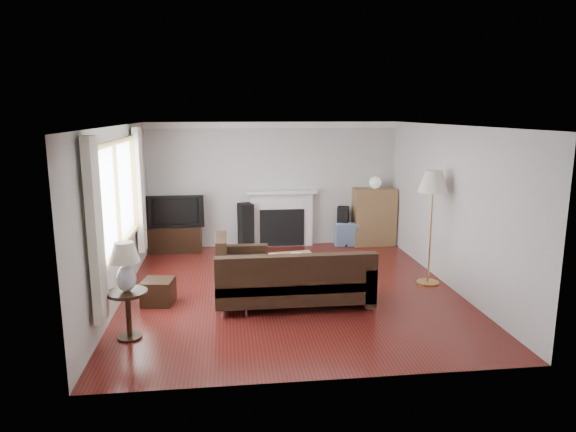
{
  "coord_description": "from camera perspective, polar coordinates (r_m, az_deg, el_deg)",
  "views": [
    {
      "loc": [
        -0.94,
        -7.48,
        2.7
      ],
      "look_at": [
        0.0,
        0.3,
        1.1
      ],
      "focal_mm": 32.0,
      "sensor_mm": 36.0,
      "label": 1
    }
  ],
  "objects": [
    {
      "name": "curtain_far",
      "position": [
        9.02,
        -16.15,
        2.79
      ],
      "size": [
        0.1,
        0.35,
        2.1
      ],
      "primitive_type": "cube",
      "color": "beige",
      "rests_on": "room"
    },
    {
      "name": "television",
      "position": [
        10.2,
        -12.33,
        0.62
      ],
      "size": [
        1.08,
        0.14,
        0.62
      ],
      "primitive_type": "imported",
      "color": "black",
      "rests_on": "tv_stand"
    },
    {
      "name": "footstool",
      "position": [
        7.63,
        -14.21,
        -8.15
      ],
      "size": [
        0.48,
        0.48,
        0.35
      ],
      "primitive_type": "cube",
      "rotation": [
        0.0,
        0.0,
        -0.15
      ],
      "color": "black",
      "rests_on": "ground"
    },
    {
      "name": "fireplace",
      "position": [
        10.4,
        -0.72,
        -0.26
      ],
      "size": [
        1.4,
        0.26,
        1.15
      ],
      "primitive_type": "cube",
      "color": "white",
      "rests_on": "room"
    },
    {
      "name": "bookshelf",
      "position": [
        10.65,
        9.54,
        -0.09
      ],
      "size": [
        0.85,
        0.4,
        1.17
      ],
      "primitive_type": "cube",
      "color": "olive",
      "rests_on": "ground"
    },
    {
      "name": "room",
      "position": [
        7.68,
        0.27,
        0.65
      ],
      "size": [
        5.1,
        5.6,
        2.54
      ],
      "color": "#571713",
      "rests_on": "ground"
    },
    {
      "name": "coffee_table",
      "position": [
        8.46,
        -0.36,
        -5.7
      ],
      "size": [
        1.05,
        0.66,
        0.38
      ],
      "primitive_type": "cube",
      "rotation": [
        0.0,
        0.0,
        0.13
      ],
      "color": "#946F46",
      "rests_on": "ground"
    },
    {
      "name": "speaker_left",
      "position": [
        10.27,
        -4.71,
        -1.12
      ],
      "size": [
        0.33,
        0.37,
        0.91
      ],
      "primitive_type": "cube",
      "rotation": [
        0.0,
        0.0,
        0.3
      ],
      "color": "black",
      "rests_on": "ground"
    },
    {
      "name": "window",
      "position": [
        7.52,
        -18.39,
        2.16
      ],
      "size": [
        0.12,
        2.74,
        1.54
      ],
      "primitive_type": "cube",
      "color": "olive",
      "rests_on": "room"
    },
    {
      "name": "table_lamp",
      "position": [
        6.38,
        -17.62,
        -5.46
      ],
      "size": [
        0.37,
        0.37,
        0.59
      ],
      "primitive_type": "cube",
      "color": "silver",
      "rests_on": "side_table"
    },
    {
      "name": "side_table",
      "position": [
        6.57,
        -17.3,
        -10.44
      ],
      "size": [
        0.48,
        0.48,
        0.6
      ],
      "primitive_type": "cube",
      "color": "black",
      "rests_on": "ground"
    },
    {
      "name": "curtain_near",
      "position": [
        6.08,
        -20.61,
        -1.55
      ],
      "size": [
        0.1,
        0.35,
        2.1
      ],
      "primitive_type": "cube",
      "color": "beige",
      "rests_on": "room"
    },
    {
      "name": "tv_stand",
      "position": [
        10.32,
        -12.4,
        -2.46
      ],
      "size": [
        1.01,
        0.45,
        0.5
      ],
      "primitive_type": "cube",
      "color": "black",
      "rests_on": "ground"
    },
    {
      "name": "globe_lamp",
      "position": [
        10.53,
        9.67,
        3.68
      ],
      "size": [
        0.24,
        0.24,
        0.24
      ],
      "primitive_type": "sphere",
      "color": "white",
      "rests_on": "bookshelf"
    },
    {
      "name": "floor_lamp",
      "position": [
        8.33,
        15.58,
        -1.32
      ],
      "size": [
        0.5,
        0.5,
        1.81
      ],
      "primitive_type": "cube",
      "rotation": [
        0.0,
        0.0,
        0.08
      ],
      "color": "#BF8742",
      "rests_on": "ground"
    },
    {
      "name": "sectional_sofa",
      "position": [
        7.29,
        0.64,
        -6.98
      ],
      "size": [
        2.38,
        1.74,
        0.77
      ],
      "primitive_type": "cube",
      "color": "black",
      "rests_on": "ground"
    },
    {
      "name": "speaker_right",
      "position": [
        10.55,
        6.1,
        -1.12
      ],
      "size": [
        0.29,
        0.32,
        0.8
      ],
      "primitive_type": "cube",
      "rotation": [
        0.0,
        0.0,
        -0.31
      ],
      "color": "black",
      "rests_on": "ground"
    }
  ]
}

